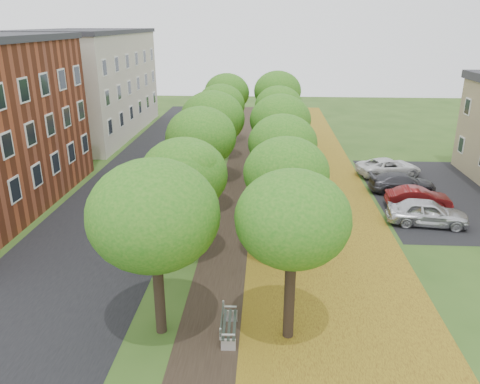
# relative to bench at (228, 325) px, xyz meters

# --- Properties ---
(ground) EXTENTS (120.00, 120.00, 0.00)m
(ground) POSITION_rel_bench_xyz_m (-0.34, 0.11, -0.47)
(ground) COLOR #2D4C19
(ground) RESTS_ON ground
(street_asphalt) EXTENTS (8.00, 70.00, 0.01)m
(street_asphalt) POSITION_rel_bench_xyz_m (-7.84, 15.11, -0.47)
(street_asphalt) COLOR black
(street_asphalt) RESTS_ON ground
(footpath) EXTENTS (3.20, 70.00, 0.01)m
(footpath) POSITION_rel_bench_xyz_m (-0.34, 15.11, -0.47)
(footpath) COLOR black
(footpath) RESTS_ON ground
(leaf_verge) EXTENTS (7.50, 70.00, 0.01)m
(leaf_verge) POSITION_rel_bench_xyz_m (4.66, 15.11, -0.47)
(leaf_verge) COLOR #9F861D
(leaf_verge) RESTS_ON ground
(parking_lot) EXTENTS (9.00, 16.00, 0.01)m
(parking_lot) POSITION_rel_bench_xyz_m (13.16, 16.11, -0.47)
(parking_lot) COLOR black
(parking_lot) RESTS_ON ground
(tree_row_west) EXTENTS (4.35, 34.35, 6.42)m
(tree_row_west) POSITION_rel_bench_xyz_m (-2.54, 15.11, 4.08)
(tree_row_west) COLOR black
(tree_row_west) RESTS_ON ground
(tree_row_east) EXTENTS (4.35, 34.35, 6.42)m
(tree_row_east) POSITION_rel_bench_xyz_m (2.26, 15.11, 4.08)
(tree_row_east) COLOR black
(tree_row_east) RESTS_ON ground
(building_cream) EXTENTS (10.30, 20.30, 10.40)m
(building_cream) POSITION_rel_bench_xyz_m (-17.34, 33.11, 4.74)
(building_cream) COLOR beige
(building_cream) RESTS_ON ground
(bench) EXTENTS (0.62, 1.93, 0.90)m
(bench) POSITION_rel_bench_xyz_m (0.00, 0.00, 0.00)
(bench) COLOR #242D26
(bench) RESTS_ON ground
(car_silver) EXTENTS (4.70, 2.38, 1.53)m
(car_silver) POSITION_rel_bench_xyz_m (10.66, 10.84, 0.30)
(car_silver) COLOR silver
(car_silver) RESTS_ON ground
(car_red) EXTENTS (4.04, 1.59, 1.31)m
(car_red) POSITION_rel_bench_xyz_m (10.94, 13.49, 0.18)
(car_red) COLOR maroon
(car_red) RESTS_ON ground
(car_grey) EXTENTS (4.62, 2.05, 1.32)m
(car_grey) POSITION_rel_bench_xyz_m (10.72, 16.42, 0.19)
(car_grey) COLOR #333338
(car_grey) RESTS_ON ground
(car_white) EXTENTS (5.26, 3.37, 1.35)m
(car_white) POSITION_rel_bench_xyz_m (10.66, 20.05, 0.20)
(car_white) COLOR silver
(car_white) RESTS_ON ground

